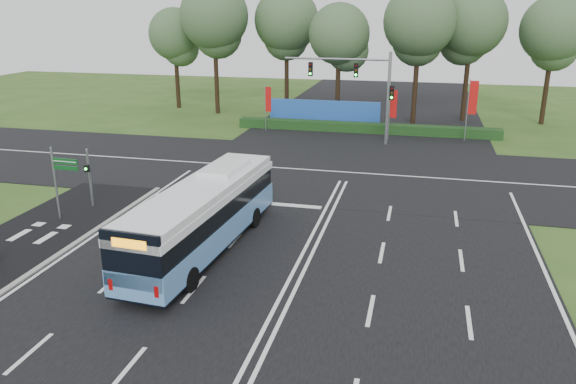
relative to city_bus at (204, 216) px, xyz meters
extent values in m
plane|color=#2E4F1A|center=(4.22, 1.48, -1.63)|extent=(120.00, 120.00, 0.00)
cube|color=black|center=(4.22, 1.48, -1.61)|extent=(20.00, 120.00, 0.04)
cube|color=black|center=(4.22, 13.48, -1.60)|extent=(120.00, 14.00, 0.05)
cube|color=black|center=(-8.28, -1.52, -1.60)|extent=(5.00, 18.00, 0.06)
cube|color=gray|center=(-5.88, -1.52, -1.57)|extent=(0.25, 18.00, 0.12)
cube|color=#5589C5|center=(0.00, 0.01, -0.62)|extent=(3.09, 11.40, 1.03)
cube|color=black|center=(0.00, 0.01, -1.09)|extent=(3.06, 11.35, 0.28)
cube|color=black|center=(0.00, 0.01, 0.31)|extent=(2.99, 11.23, 0.89)
cube|color=white|center=(0.00, 0.01, 0.88)|extent=(3.09, 11.40, 0.33)
cube|color=white|center=(0.00, 0.01, 1.21)|extent=(3.01, 10.95, 0.33)
cube|color=white|center=(0.16, 2.36, 1.49)|extent=(1.69, 2.91, 0.23)
cube|color=black|center=(-0.37, -5.55, 0.36)|extent=(2.28, 0.27, 2.07)
cube|color=orange|center=(-0.37, -5.59, 1.02)|extent=(1.32, 0.15, 0.33)
cylinder|color=black|center=(-0.88, 3.27, -1.14)|extent=(0.33, 0.99, 0.98)
cylinder|color=black|center=(1.30, 3.13, -1.14)|extent=(0.33, 0.99, 0.98)
cylinder|color=black|center=(-1.33, -3.47, -1.14)|extent=(0.33, 0.99, 0.98)
cylinder|color=black|center=(0.86, -3.62, -1.14)|extent=(0.33, 0.99, 0.98)
cylinder|color=gray|center=(-7.91, 3.91, -0.05)|extent=(0.13, 0.13, 3.17)
cube|color=black|center=(-7.91, 3.73, 0.54)|extent=(0.28, 0.21, 0.36)
sphere|color=#19F233|center=(-7.91, 3.63, 0.54)|extent=(0.13, 0.13, 0.13)
cylinder|color=gray|center=(-8.44, 1.82, 0.23)|extent=(0.11, 0.11, 3.73)
cube|color=#0C4418|center=(-7.75, 1.79, 1.45)|extent=(1.40, 0.13, 0.28)
cube|color=#0C4418|center=(-7.75, 1.79, 1.12)|extent=(1.40, 0.13, 0.20)
cube|color=white|center=(-7.75, 1.75, 1.45)|extent=(1.30, 0.07, 0.04)
cylinder|color=gray|center=(-4.13, 24.52, 0.31)|extent=(0.06, 0.06, 3.88)
cube|color=red|center=(-3.86, 24.45, 1.13)|extent=(0.51, 0.17, 2.07)
cylinder|color=gray|center=(6.28, 23.74, 0.40)|extent=(0.06, 0.06, 4.07)
cube|color=red|center=(6.56, 23.65, 1.26)|extent=(0.53, 0.20, 2.17)
cylinder|color=gray|center=(12.21, 24.68, 0.80)|extent=(0.08, 0.08, 4.85)
cube|color=red|center=(12.57, 24.70, 1.82)|extent=(0.65, 0.08, 2.59)
cylinder|color=gray|center=(6.22, 21.98, 1.87)|extent=(0.24, 0.24, 7.00)
cylinder|color=gray|center=(2.22, 21.98, 4.77)|extent=(8.00, 0.16, 0.16)
cube|color=black|center=(3.72, 21.98, 3.97)|extent=(0.32, 0.28, 1.05)
cube|color=black|center=(0.22, 21.98, 3.97)|extent=(0.32, 0.28, 1.05)
cube|color=black|center=(6.47, 21.98, 2.37)|extent=(0.32, 0.28, 1.05)
cube|color=#123312|center=(4.22, 25.98, -1.23)|extent=(22.00, 1.20, 0.80)
cube|color=blue|center=(0.22, 28.48, -0.53)|extent=(10.00, 0.30, 2.20)
cylinder|color=black|center=(-16.32, 33.90, 1.94)|extent=(0.44, 0.44, 7.15)
sphere|color=#405D37|center=(-16.32, 33.90, 5.89)|extent=(5.27, 5.27, 5.27)
cylinder|color=black|center=(-11.18, 31.81, 2.81)|extent=(0.44, 0.44, 8.88)
sphere|color=#405D37|center=(-11.18, 31.81, 7.72)|extent=(6.54, 6.54, 6.54)
cylinder|color=black|center=(-4.64, 34.24, 2.61)|extent=(0.44, 0.44, 8.49)
sphere|color=#405D37|center=(-4.64, 34.24, 7.30)|extent=(6.25, 6.25, 6.25)
cylinder|color=black|center=(1.05, 30.80, 2.09)|extent=(0.44, 0.44, 7.44)
sphere|color=#405D37|center=(1.05, 30.80, 6.21)|extent=(5.49, 5.49, 5.49)
cylinder|color=black|center=(8.02, 30.90, 2.63)|extent=(0.44, 0.44, 8.52)
sphere|color=#405D37|center=(8.02, 30.90, 7.34)|extent=(6.28, 6.28, 6.28)
cylinder|color=black|center=(12.50, 33.33, 2.58)|extent=(0.44, 0.44, 8.43)
sphere|color=#405D37|center=(12.50, 33.33, 7.24)|extent=(6.21, 6.21, 6.21)
cylinder|color=black|center=(19.41, 33.43, 2.32)|extent=(0.44, 0.44, 7.91)
sphere|color=#405D37|center=(19.41, 33.43, 6.69)|extent=(5.83, 5.83, 5.83)
camera|label=1|loc=(8.75, -21.00, 8.46)|focal=35.00mm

